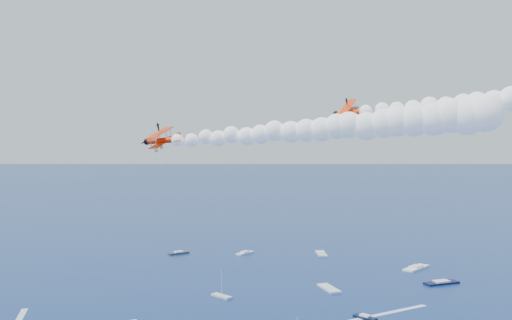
% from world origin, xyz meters
% --- Properties ---
extents(biplane_lead, '(6.78, 8.40, 7.19)m').
position_xyz_m(biplane_lead, '(19.75, 26.38, 61.17)').
color(biplane_lead, '#F23405').
extents(biplane_trail, '(8.89, 10.42, 7.69)m').
position_xyz_m(biplane_trail, '(-12.34, 15.60, 56.15)').
color(biplane_trail, red).
extents(smoke_trail_trail, '(58.44, 16.68, 10.28)m').
position_xyz_m(smoke_trail_trail, '(16.52, 18.47, 58.35)').
color(smoke_trail_trail, white).
extents(spectator_boats, '(223.13, 168.46, 0.70)m').
position_xyz_m(spectator_boats, '(7.92, 120.51, 0.35)').
color(spectator_boats, silver).
rests_on(spectator_boats, ground).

